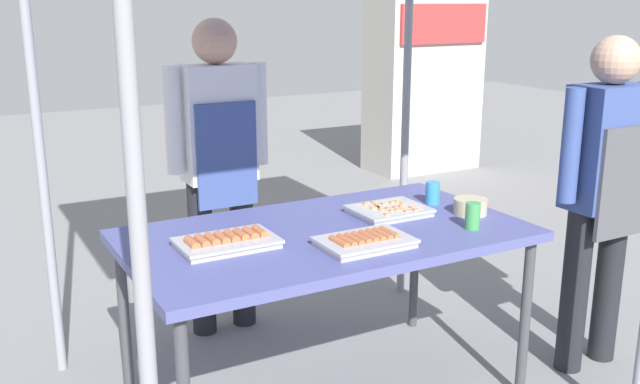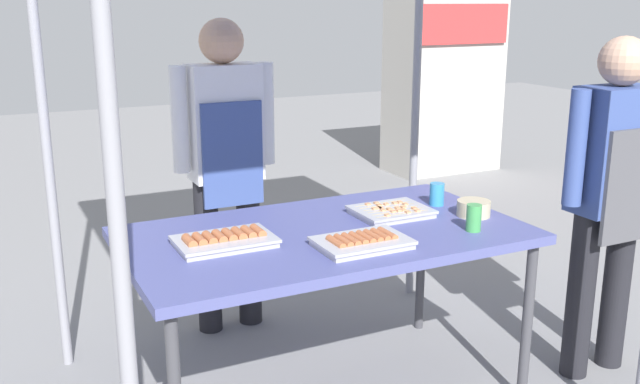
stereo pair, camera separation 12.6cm
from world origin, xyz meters
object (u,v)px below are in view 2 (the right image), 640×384
Objects in this scene: condiment_bowl at (474,208)px; drink_cup_by_wok at (474,218)px; drink_cup_near_edge at (437,194)px; tray_meat_skewers at (391,211)px; vendor_woman at (226,152)px; customer_nearby at (611,183)px; tray_pork_links at (362,242)px; stall_table at (325,243)px; tray_grilled_sausages at (225,240)px; neighbor_stall_left at (444,79)px.

condiment_bowl is 0.21m from drink_cup_by_wok.
drink_cup_by_wok is at bearing -128.07° from condiment_bowl.
drink_cup_by_wok is at bearing -102.84° from drink_cup_near_edge.
drink_cup_near_edge reaches higher than tray_meat_skewers.
vendor_woman is 1.78m from customer_nearby.
tray_meat_skewers is 2.91× the size of drink_cup_by_wok.
vendor_woman is at bearing 98.57° from tray_pork_links.
tray_grilled_sausages is at bearing 178.96° from stall_table.
customer_nearby is at bearing -4.43° from tray_pork_links.
tray_grilled_sausages is 1.17× the size of tray_meat_skewers.
tray_pork_links is 0.50m from drink_cup_by_wok.
stall_table is at bearing -169.35° from tray_meat_skewers.
customer_nearby is at bearing 138.90° from vendor_woman.
tray_pork_links is (0.46, -0.24, -0.00)m from tray_grilled_sausages.
vendor_woman is (-0.16, 1.08, 0.16)m from tray_pork_links.
neighbor_stall_left is (2.60, 3.25, 0.13)m from tray_meat_skewers.
stall_table is at bearing -1.04° from tray_grilled_sausages.
tray_pork_links is 4.59m from neighbor_stall_left.
tray_pork_links is 3.18× the size of drink_cup_by_wok.
tray_meat_skewers is 0.91× the size of tray_pork_links.
condiment_bowl is (0.63, 0.14, 0.01)m from tray_pork_links.
drink_cup_near_edge is 0.38m from drink_cup_by_wok.
tray_pork_links is 0.68m from drink_cup_near_edge.
tray_grilled_sausages is 0.77m from tray_meat_skewers.
vendor_woman is at bearing -141.27° from neighbor_stall_left.
neighbor_stall_left is (3.08, 2.47, -0.03)m from vendor_woman.
customer_nearby is (0.55, -0.23, 0.10)m from condiment_bowl.
stall_table is 14.64× the size of drink_cup_by_wok.
stall_table is 1.02× the size of vendor_woman.
tray_grilled_sausages is 0.52m from tray_pork_links.
tray_pork_links is (-0.31, -0.30, 0.00)m from tray_meat_skewers.
tray_grilled_sausages is 3.64× the size of drink_cup_near_edge.
drink_cup_near_edge is at bearing 102.18° from condiment_bowl.
tray_meat_skewers is 0.18× the size of neighbor_stall_left.
customer_nearby is at bearing -24.38° from tray_meat_skewers.
stall_table is at bearing -131.69° from neighbor_stall_left.
drink_cup_near_edge reaches higher than condiment_bowl.
condiment_bowl reaches higher than tray_grilled_sausages.
tray_grilled_sausages is at bearing 164.23° from drink_cup_by_wok.
drink_cup_near_edge is 1.05m from vendor_woman.
vendor_woman reaches higher than stall_table.
tray_meat_skewers is at bearing 43.78° from tray_pork_links.
drink_cup_by_wok reaches higher than stall_table.
tray_grilled_sausages is at bearing -135.59° from neighbor_stall_left.
condiment_bowl is at bearing -77.82° from drink_cup_near_edge.
customer_nearby is at bearing -5.36° from drink_cup_by_wok.
stall_table is 4.60× the size of tray_pork_links.
tray_meat_skewers is (0.77, 0.06, -0.00)m from tray_grilled_sausages.
drink_cup_near_edge reaches higher than tray_grilled_sausages.
drink_cup_near_edge is at bearing 77.16° from drink_cup_by_wok.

